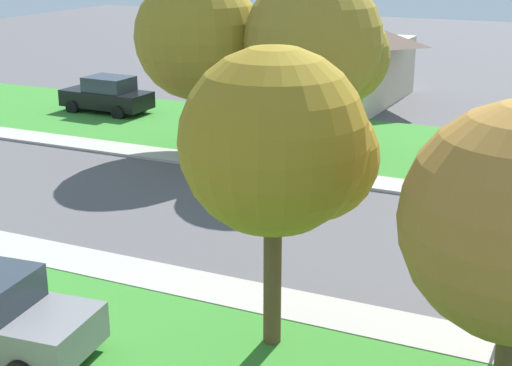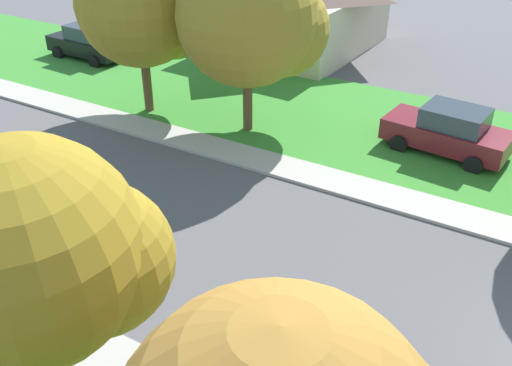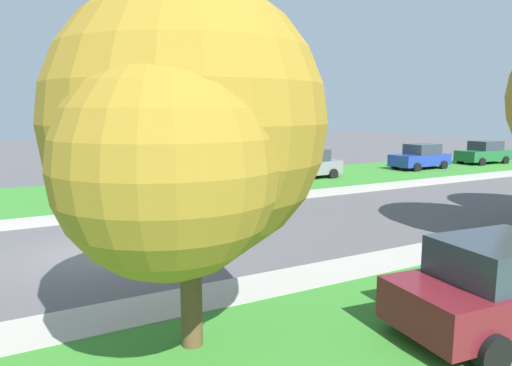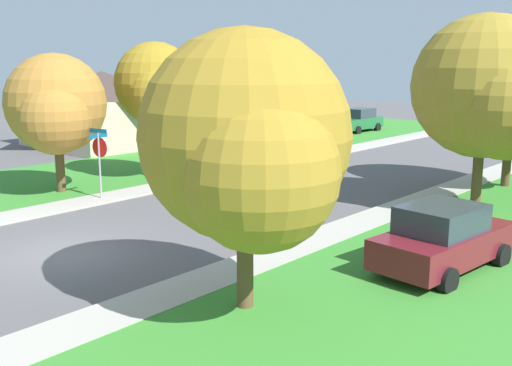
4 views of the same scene
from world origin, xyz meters
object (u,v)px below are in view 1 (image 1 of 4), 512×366
(tree_sidewalk_far, at_px, (205,41))
(tree_across_left, at_px, (284,146))
(car_black_across_road, at_px, (107,95))
(house_right_setback, at_px, (323,53))
(stop_sign_far_corner, at_px, (504,264))
(tree_across_right, at_px, (321,45))

(tree_sidewalk_far, height_order, tree_across_left, tree_sidewalk_far)
(car_black_across_road, distance_m, house_right_setback, 10.99)
(stop_sign_far_corner, relative_size, car_black_across_road, 0.63)
(tree_across_left, relative_size, house_right_setback, 0.66)
(stop_sign_far_corner, height_order, tree_across_left, tree_across_left)
(stop_sign_far_corner, relative_size, tree_sidewalk_far, 0.41)
(house_right_setback, bearing_deg, stop_sign_far_corner, -152.06)
(car_black_across_road, bearing_deg, tree_across_left, -135.68)
(stop_sign_far_corner, bearing_deg, tree_sidewalk_far, 48.49)
(tree_sidewalk_far, distance_m, tree_across_left, 15.13)
(car_black_across_road, relative_size, tree_across_left, 0.72)
(stop_sign_far_corner, xyz_separation_m, car_black_across_road, (14.53, 19.69, -1.01))
(stop_sign_far_corner, relative_size, house_right_setback, 0.30)
(stop_sign_far_corner, bearing_deg, car_black_across_road, 53.57)
(tree_across_right, height_order, tree_across_left, tree_across_right)
(car_black_across_road, relative_size, tree_across_right, 0.63)
(tree_across_right, bearing_deg, tree_across_left, -162.97)
(tree_sidewalk_far, height_order, tree_across_right, tree_across_right)
(stop_sign_far_corner, xyz_separation_m, house_right_setback, (21.72, 11.52, 0.49))
(tree_across_left, bearing_deg, house_right_setback, 17.86)
(tree_sidewalk_far, height_order, house_right_setback, tree_sidewalk_far)
(stop_sign_far_corner, distance_m, tree_sidewalk_far, 16.86)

